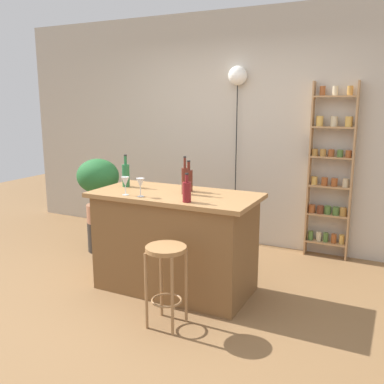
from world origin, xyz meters
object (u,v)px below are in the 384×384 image
object	(u,v)px
plant_stool	(101,236)
wine_glass_left	(140,183)
potted_plant	(98,183)
bottle_sauce_amber	(189,180)
bar_stool	(166,268)
wine_glass_center	(125,182)
spice_shelf	(330,173)
bottle_wine_red	(126,175)
bottle_vinegar	(187,191)
bottle_olive_oil	(185,180)
pendant_globe_light	(238,78)

from	to	relation	value
plant_stool	wine_glass_left	xyz separation A→B (m)	(1.11, -0.80, 0.87)
potted_plant	bottle_sauce_amber	xyz separation A→B (m)	(1.38, -0.41, 0.21)
potted_plant	plant_stool	bearing A→B (deg)	-90.00
bar_stool	bottle_sauce_amber	xyz separation A→B (m)	(-0.19, 0.76, 0.55)
wine_glass_left	wine_glass_center	world-z (taller)	same
spice_shelf	bottle_wine_red	size ratio (longest dim) A/B	6.25
plant_stool	wine_glass_center	distance (m)	1.52
plant_stool	potted_plant	distance (m)	0.65
bar_stool	potted_plant	distance (m)	1.98
bar_stool	bottle_wine_red	world-z (taller)	bottle_wine_red
plant_stool	bottle_wine_red	bearing A→B (deg)	-33.49
plant_stool	bottle_sauce_amber	world-z (taller)	bottle_sauce_amber
potted_plant	wine_glass_center	world-z (taller)	potted_plant
spice_shelf	bottle_wine_red	bearing A→B (deg)	-139.36
spice_shelf	plant_stool	xyz separation A→B (m)	(-2.43, -0.98, -0.79)
bottle_sauce_amber	bottle_wine_red	xyz separation A→B (m)	(-0.65, -0.08, 0.01)
bottle_vinegar	wine_glass_center	distance (m)	0.61
bar_stool	bottle_olive_oil	bearing A→B (deg)	104.28
bar_stool	bottle_sauce_amber	distance (m)	0.96
bottle_wine_red	wine_glass_left	distance (m)	0.49
bottle_olive_oil	bottle_wine_red	world-z (taller)	bottle_olive_oil
bottle_olive_oil	wine_glass_center	xyz separation A→B (m)	(-0.45, -0.27, -0.01)
bar_stool	wine_glass_left	size ratio (longest dim) A/B	4.00
potted_plant	pendant_globe_light	distance (m)	2.03
bottle_vinegar	wine_glass_center	size ratio (longest dim) A/B	1.48
bar_stool	wine_glass_center	distance (m)	0.91
potted_plant	wine_glass_left	xyz separation A→B (m)	(1.11, -0.80, 0.22)
bottle_sauce_amber	pendant_globe_light	distance (m)	1.71
plant_stool	bottle_sauce_amber	size ratio (longest dim) A/B	1.22
spice_shelf	wine_glass_left	distance (m)	2.22
bottle_sauce_amber	bar_stool	bearing A→B (deg)	-76.22
plant_stool	wine_glass_center	size ratio (longest dim) A/B	2.14
spice_shelf	wine_glass_left	xyz separation A→B (m)	(-1.33, -1.78, 0.08)
bottle_olive_oil	bottle_wine_red	size ratio (longest dim) A/B	1.09
wine_glass_left	pendant_globe_light	world-z (taller)	pendant_globe_light
bottle_olive_oil	pendant_globe_light	distance (m)	1.81
spice_shelf	wine_glass_center	xyz separation A→B (m)	(-1.48, -1.78, 0.08)
potted_plant	pendant_globe_light	bearing A→B (deg)	37.15
wine_glass_center	pendant_globe_light	bearing A→B (deg)	78.51
plant_stool	bottle_vinegar	size ratio (longest dim) A/B	1.45
plant_stool	potted_plant	world-z (taller)	potted_plant
bottle_vinegar	pendant_globe_light	size ratio (longest dim) A/B	0.11
pendant_globe_light	plant_stool	bearing A→B (deg)	-142.85
bar_stool	plant_stool	xyz separation A→B (m)	(-1.57, 1.17, -0.31)
plant_stool	bottle_olive_oil	world-z (taller)	bottle_olive_oil
bottle_sauce_amber	wine_glass_center	xyz separation A→B (m)	(-0.43, -0.40, 0.01)
plant_stool	bottle_vinegar	bearing A→B (deg)	-27.31
potted_plant	bottle_olive_oil	size ratio (longest dim) A/B	2.19
spice_shelf	wine_glass_center	world-z (taller)	spice_shelf
bottle_sauce_amber	plant_stool	bearing A→B (deg)	163.48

